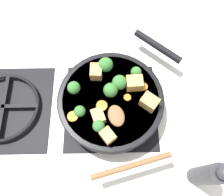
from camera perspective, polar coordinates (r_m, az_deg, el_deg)
ground_plane at (r=0.75m, az=-0.00°, el=-2.36°), size 2.40×2.40×0.00m
front_burner_grate at (r=0.74m, az=-0.00°, el=-2.05°), size 0.31×0.31×0.03m
rear_burner_grate at (r=0.82m, az=-26.00°, el=-2.23°), size 0.31×0.31×0.03m
skillet_pan at (r=0.70m, az=0.13°, el=-0.62°), size 0.43×0.41×0.06m
wooden_spoon at (r=0.63m, az=3.64°, el=-11.57°), size 0.22×0.22×0.02m
tofu_cube_center_large at (r=0.66m, az=10.08°, el=-1.06°), size 0.06×0.06×0.04m
tofu_cube_near_handle at (r=0.68m, az=6.22°, el=3.88°), size 0.04×0.05×0.04m
tofu_cube_east_chunk at (r=0.64m, az=-3.26°, el=-4.82°), size 0.05×0.05×0.03m
tofu_cube_west_chunk at (r=0.62m, az=-0.74°, el=-9.82°), size 0.05×0.05×0.03m
tofu_cube_back_piece at (r=0.69m, az=-3.81°, el=6.87°), size 0.05×0.04×0.04m
broccoli_floret_near_spoon at (r=0.65m, az=0.01°, el=2.06°), size 0.04×0.04×0.05m
broccoli_floret_center_top at (r=0.64m, az=-8.04°, el=-3.44°), size 0.03×0.03×0.04m
broccoli_floret_east_rim at (r=0.67m, az=-9.60°, el=2.65°), size 0.04×0.04×0.05m
broccoli_floret_west_rim at (r=0.62m, az=-3.15°, el=-7.27°), size 0.04×0.04×0.04m
broccoli_floret_north_edge at (r=0.66m, az=2.34°, el=4.06°), size 0.05×0.05×0.05m
broccoli_floret_south_cluster at (r=0.69m, az=6.63°, el=6.73°), size 0.03×0.03×0.04m
broccoli_floret_mid_floret at (r=0.69m, az=-1.33°, el=8.67°), size 0.05×0.05×0.05m
carrot_slice_orange_thin at (r=0.67m, az=4.38°, el=0.07°), size 0.02×0.02×0.01m
carrot_slice_near_center at (r=0.66m, az=-2.34°, el=-2.04°), size 0.03×0.03×0.01m
carrot_slice_edge_slice at (r=0.66m, az=-9.88°, el=-4.75°), size 0.03×0.03×0.01m
carrot_slice_under_broccoli at (r=0.69m, az=8.55°, el=2.93°), size 0.03×0.03×0.01m
pepper_mill at (r=0.67m, az=23.92°, el=-17.85°), size 0.05×0.05×0.20m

